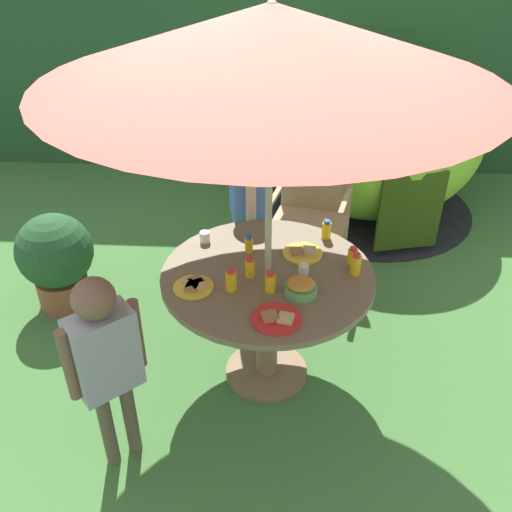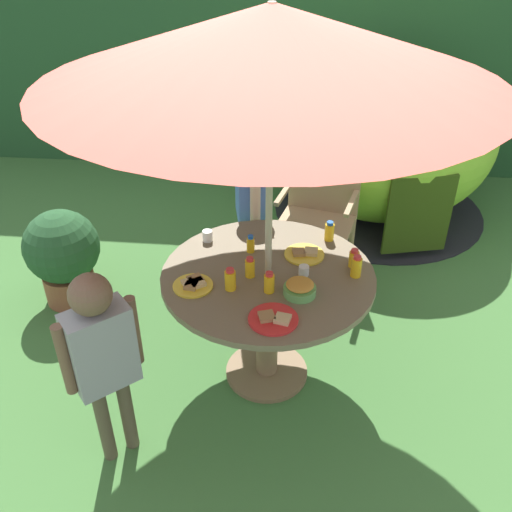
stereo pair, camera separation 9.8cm
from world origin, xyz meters
name	(u,v)px [view 2 (the right image)]	position (x,y,z in m)	size (l,w,h in m)	color
ground_plane	(267,374)	(0.00, 0.00, -0.01)	(10.00, 10.00, 0.02)	#3D6B33
hedge_backdrop	(295,59)	(0.00, 3.40, 1.06)	(9.00, 0.70, 2.12)	#234C28
garden_table	(268,297)	(0.00, 0.00, 0.59)	(1.17, 1.17, 0.76)	brown
patio_umbrella	(271,44)	(0.00, 0.00, 1.95)	(2.09, 2.09, 2.11)	#B7AD8C
wooden_chair	(320,205)	(0.29, 1.19, 0.56)	(0.62, 0.54, 0.98)	tan
dome_tent	(387,136)	(0.86, 2.22, 0.72)	(2.32, 2.32, 1.46)	#8CC633
potted_plant	(63,253)	(-1.48, 0.61, 0.39)	(0.52, 0.52, 0.71)	brown
child_in_blue_shirt	(252,184)	(-0.17, 0.82, 0.89)	(0.27, 0.46, 1.39)	#3F3F47
child_in_grey_shirt	(101,349)	(-0.72, -0.64, 0.72)	(0.33, 0.32, 1.14)	brown
snack_bowl	(300,288)	(0.18, -0.18, 0.80)	(0.17, 0.17, 0.08)	#66B259
plate_near_left	(305,254)	(0.19, 0.19, 0.77)	(0.23, 0.23, 0.03)	yellow
plate_front_edge	(274,319)	(0.06, -0.40, 0.77)	(0.25, 0.25, 0.03)	red
plate_near_right	(193,284)	(-0.38, -0.16, 0.77)	(0.21, 0.21, 0.03)	yellow
juice_bottle_far_left	(356,267)	(0.47, 0.02, 0.82)	(0.06, 0.06, 0.13)	yellow
juice_bottle_far_right	(354,258)	(0.46, 0.11, 0.81)	(0.06, 0.06, 0.11)	yellow
juice_bottle_center_front	(269,283)	(0.02, -0.17, 0.81)	(0.06, 0.06, 0.12)	yellow
juice_bottle_center_back	(251,244)	(-0.12, 0.20, 0.81)	(0.05, 0.05, 0.11)	yellow
juice_bottle_mid_left	(250,268)	(-0.09, -0.04, 0.81)	(0.05, 0.05, 0.12)	yellow
juice_bottle_mid_right	(329,231)	(0.33, 0.38, 0.81)	(0.06, 0.06, 0.12)	yellow
juice_bottle_back_edge	(230,280)	(-0.18, -0.16, 0.82)	(0.06, 0.06, 0.13)	yellow
cup_near	(208,236)	(-0.38, 0.30, 0.79)	(0.06, 0.06, 0.07)	white
cup_far	(304,271)	(0.19, 0.00, 0.78)	(0.06, 0.06, 0.06)	white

